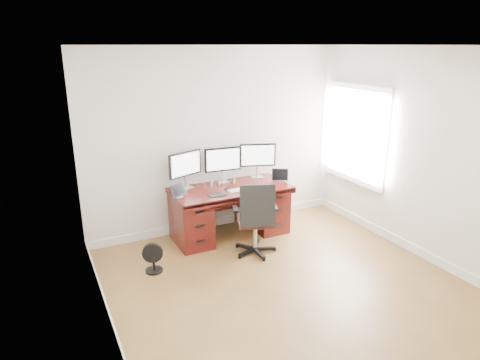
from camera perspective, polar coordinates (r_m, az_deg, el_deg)
name	(u,v)px	position (r m, az deg, el deg)	size (l,w,h in m)	color
ground	(299,297)	(5.02, 7.86, -15.15)	(4.50, 4.50, 0.00)	brown
back_wall	(218,140)	(6.35, -3.00, 5.28)	(4.00, 0.10, 2.70)	silver
right_wall	(433,158)	(5.85, 24.32, 2.68)	(0.10, 4.50, 2.70)	silver
desk	(230,210)	(6.26, -1.34, -3.96)	(1.70, 0.80, 0.75)	#400E0C
office_chair	(255,231)	(5.73, 2.08, -6.78)	(0.70, 0.70, 1.03)	black
floor_fan	(153,258)	(5.48, -11.48, -10.20)	(0.26, 0.22, 0.38)	black
monitor_left	(185,165)	(6.05, -7.32, 1.95)	(0.53, 0.22, 0.53)	silver
monitor_center	(223,161)	(6.25, -2.31, 2.60)	(0.55, 0.15, 0.53)	silver
monitor_right	(258,156)	(6.50, 2.37, 3.19)	(0.53, 0.21, 0.53)	silver
tablet_left	(178,191)	(5.77, -8.21, -1.47)	(0.25, 0.16, 0.19)	silver
tablet_right	(280,176)	(6.41, 5.40, 0.58)	(0.24, 0.18, 0.19)	silver
keyboard	(238,190)	(6.00, -0.29, -1.31)	(0.28, 0.12, 0.01)	white
trackpad	(248,188)	(6.08, 1.06, -1.11)	(0.12, 0.12, 0.01)	#B6B9BE
drawing_tablet	(217,195)	(5.81, -3.08, -2.03)	(0.22, 0.14, 0.01)	black
phone	(229,189)	(6.06, -1.47, -1.17)	(0.14, 0.07, 0.01)	black
figurine_brown	(204,185)	(6.11, -4.76, -0.69)	(0.03, 0.03, 0.08)	brown
figurine_blue	(211,184)	(6.15, -3.84, -0.56)	(0.03, 0.03, 0.08)	#6BA4E7
figurine_purple	(219,183)	(6.19, -2.85, -0.41)	(0.03, 0.03, 0.08)	#9272D0
figurine_yellow	(234,181)	(6.28, -0.77, -0.10)	(0.03, 0.03, 0.08)	tan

